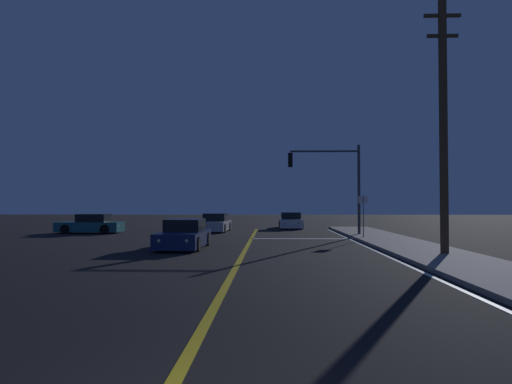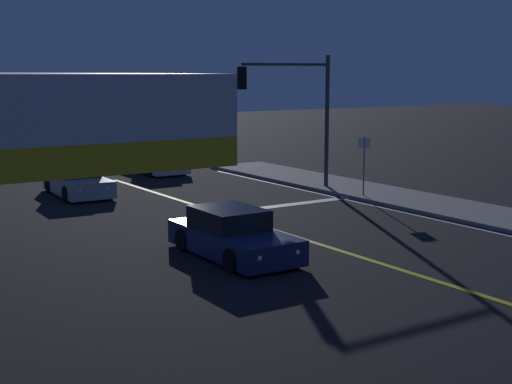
# 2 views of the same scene
# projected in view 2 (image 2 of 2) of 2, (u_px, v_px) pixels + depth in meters

# --- Properties ---
(lane_line_center) EXTENTS (0.20, 41.08, 0.01)m
(lane_line_center) POSITION_uv_depth(u_px,v_px,m) (438.00, 281.00, 18.15)
(lane_line_center) COLOR gold
(lane_line_center) RESTS_ON ground
(stop_bar) EXTENTS (5.95, 0.50, 0.01)m
(stop_bar) POSITION_uv_depth(u_px,v_px,m) (286.00, 205.00, 28.49)
(stop_bar) COLOR white
(stop_bar) RESTS_ON ground
(car_lead_oncoming_silver) EXTENTS (2.12, 4.34, 1.34)m
(car_lead_oncoming_silver) POSITION_uv_depth(u_px,v_px,m) (78.00, 181.00, 30.75)
(car_lead_oncoming_silver) COLOR #B2B5BA
(car_lead_oncoming_silver) RESTS_ON ground
(car_side_waiting_white) EXTENTS (1.98, 4.68, 1.34)m
(car_side_waiting_white) POSITION_uv_depth(u_px,v_px,m) (155.00, 161.00, 37.74)
(car_side_waiting_white) COLOR silver
(car_side_waiting_white) RESTS_ON ground
(car_following_oncoming_navy) EXTENTS (2.03, 4.58, 1.34)m
(car_following_oncoming_navy) POSITION_uv_depth(u_px,v_px,m) (233.00, 236.00, 20.57)
(car_following_oncoming_navy) COLOR navy
(car_following_oncoming_navy) RESTS_ON ground
(traffic_signal_near_right) EXTENTS (4.58, 0.28, 5.81)m
(traffic_signal_near_right) POSITION_uv_depth(u_px,v_px,m) (296.00, 100.00, 30.90)
(traffic_signal_near_right) COLOR #38383D
(traffic_signal_near_right) RESTS_ON ground
(street_sign_corner) EXTENTS (0.56, 0.14, 2.53)m
(street_sign_corner) POSITION_uv_depth(u_px,v_px,m) (364.00, 157.00, 29.68)
(street_sign_corner) COLOR slate
(street_sign_corner) RESTS_ON ground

